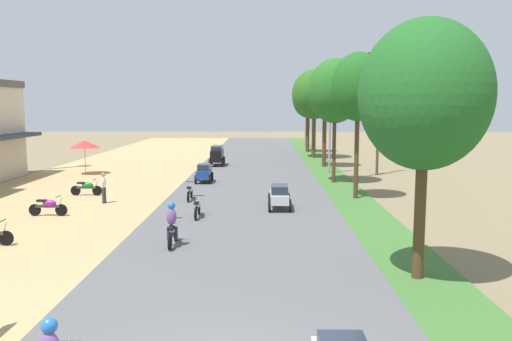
% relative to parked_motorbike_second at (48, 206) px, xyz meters
% --- Properties ---
extents(parked_motorbike_second, '(1.80, 0.54, 0.94)m').
position_rel_parked_motorbike_second_xyz_m(parked_motorbike_second, '(0.00, 0.00, 0.00)').
color(parked_motorbike_second, black).
rests_on(parked_motorbike_second, dirt_shoulder).
extents(parked_motorbike_third, '(1.80, 0.54, 0.94)m').
position_rel_parked_motorbike_second_xyz_m(parked_motorbike_third, '(-0.07, 5.42, 0.00)').
color(parked_motorbike_third, black).
rests_on(parked_motorbike_third, dirt_shoulder).
extents(vendor_umbrella, '(2.20, 2.20, 2.52)m').
position_rel_parked_motorbike_second_xyz_m(vendor_umbrella, '(-3.25, 14.41, 1.75)').
color(vendor_umbrella, '#99999E').
rests_on(vendor_umbrella, dirt_shoulder).
extents(pedestrian_on_shoulder, '(0.28, 0.39, 1.62)m').
position_rel_parked_motorbike_second_xyz_m(pedestrian_on_shoulder, '(1.62, 3.17, 0.41)').
color(pedestrian_on_shoulder, '#33333D').
rests_on(pedestrian_on_shoulder, dirt_shoulder).
extents(median_tree_nearest, '(3.80, 3.80, 7.63)m').
position_rel_parked_motorbike_second_xyz_m(median_tree_nearest, '(14.65, -8.37, 4.93)').
color(median_tree_nearest, '#4C351E').
rests_on(median_tree_nearest, median_strip).
extents(median_tree_second, '(2.87, 2.87, 7.98)m').
position_rel_parked_motorbike_second_xyz_m(median_tree_second, '(15.12, 4.83, 5.59)').
color(median_tree_second, '#4C351E').
rests_on(median_tree_second, median_strip).
extents(median_tree_third, '(3.56, 3.56, 8.14)m').
position_rel_parked_motorbike_second_xyz_m(median_tree_third, '(14.67, 10.64, 5.53)').
color(median_tree_third, '#4C351E').
rests_on(median_tree_third, median_strip).
extents(median_tree_fourth, '(3.32, 3.32, 7.62)m').
position_rel_parked_motorbike_second_xyz_m(median_tree_fourth, '(15.06, 19.45, 5.41)').
color(median_tree_fourth, '#4C351E').
rests_on(median_tree_fourth, median_strip).
extents(median_tree_fifth, '(4.35, 4.35, 8.51)m').
position_rel_parked_motorbike_second_xyz_m(median_tree_fifth, '(14.89, 26.64, 5.61)').
color(median_tree_fifth, '#4C351E').
rests_on(median_tree_fifth, median_strip).
extents(median_tree_sixth, '(3.42, 3.42, 8.08)m').
position_rel_parked_motorbike_second_xyz_m(median_tree_sixth, '(14.81, 32.90, 5.35)').
color(median_tree_sixth, '#4C351E').
rests_on(median_tree_sixth, median_strip).
extents(streetlamp_near, '(3.16, 0.20, 7.17)m').
position_rel_parked_motorbike_second_xyz_m(streetlamp_near, '(14.97, 15.28, 3.67)').
color(streetlamp_near, gray).
rests_on(streetlamp_near, median_strip).
extents(streetlamp_mid, '(3.16, 0.20, 7.01)m').
position_rel_parked_motorbike_second_xyz_m(streetlamp_mid, '(14.97, 29.14, 3.59)').
color(streetlamp_mid, gray).
rests_on(streetlamp_mid, median_strip).
extents(streetlamp_far, '(3.16, 0.20, 7.09)m').
position_rel_parked_motorbike_second_xyz_m(streetlamp_far, '(14.97, 38.14, 3.63)').
color(streetlamp_far, gray).
rests_on(streetlamp_far, median_strip).
extents(utility_pole_near, '(1.80, 0.20, 9.41)m').
position_rel_parked_motorbike_second_xyz_m(utility_pole_near, '(18.44, 14.72, 4.35)').
color(utility_pole_near, brown).
rests_on(utility_pole_near, ground).
extents(utility_pole_far, '(1.80, 0.20, 8.66)m').
position_rel_parked_motorbike_second_xyz_m(utility_pole_far, '(16.67, 13.17, 3.97)').
color(utility_pole_far, brown).
rests_on(utility_pole_far, ground).
extents(car_sedan_silver, '(1.10, 2.26, 1.19)m').
position_rel_parked_motorbike_second_xyz_m(car_sedan_silver, '(10.80, 1.75, 0.19)').
color(car_sedan_silver, '#B7BCC1').
rests_on(car_sedan_silver, road_strip).
extents(car_hatchback_blue, '(1.04, 2.00, 1.23)m').
position_rel_parked_motorbike_second_xyz_m(car_hatchback_blue, '(6.06, 10.35, 0.19)').
color(car_hatchback_blue, navy).
rests_on(car_hatchback_blue, road_strip).
extents(car_van_black, '(1.19, 2.41, 1.67)m').
position_rel_parked_motorbike_second_xyz_m(car_van_black, '(6.07, 19.80, 0.47)').
color(car_van_black, black).
rests_on(car_van_black, road_strip).
extents(motorbike_ahead_second, '(0.54, 1.80, 1.66)m').
position_rel_parked_motorbike_second_xyz_m(motorbike_ahead_second, '(6.69, -5.07, 0.30)').
color(motorbike_ahead_second, black).
rests_on(motorbike_ahead_second, road_strip).
extents(motorbike_ahead_third, '(0.54, 1.80, 0.94)m').
position_rel_parked_motorbike_second_xyz_m(motorbike_ahead_third, '(6.98, -0.21, 0.02)').
color(motorbike_ahead_third, black).
rests_on(motorbike_ahead_third, road_strip).
extents(motorbike_ahead_fourth, '(0.54, 1.80, 0.94)m').
position_rel_parked_motorbike_second_xyz_m(motorbike_ahead_fourth, '(6.02, 4.08, 0.02)').
color(motorbike_ahead_fourth, black).
rests_on(motorbike_ahead_fourth, road_strip).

